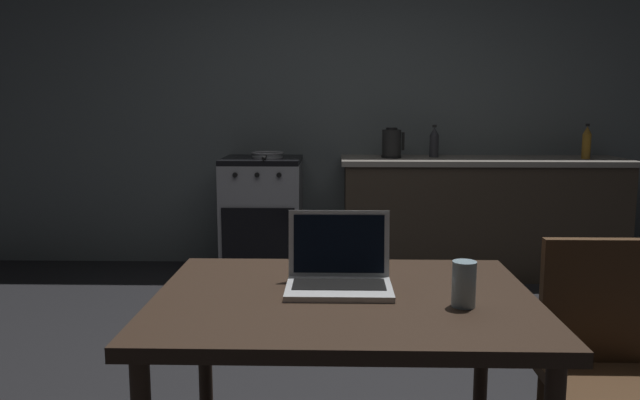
% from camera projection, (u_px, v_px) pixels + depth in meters
% --- Properties ---
extents(ground_plane, '(12.00, 12.00, 0.00)m').
position_uv_depth(ground_plane, '(327.00, 391.00, 2.91)').
color(ground_plane, black).
extents(back_wall, '(6.40, 0.10, 2.82)m').
position_uv_depth(back_wall, '(368.00, 92.00, 5.10)').
color(back_wall, '#5A6263').
rests_on(back_wall, ground_plane).
extents(kitchen_counter, '(2.16, 0.64, 0.91)m').
position_uv_depth(kitchen_counter, '(480.00, 216.00, 4.88)').
color(kitchen_counter, '#382D23').
rests_on(kitchen_counter, ground_plane).
extents(stove_oven, '(0.60, 0.62, 0.91)m').
position_uv_depth(stove_oven, '(263.00, 215.00, 4.92)').
color(stove_oven, gray).
rests_on(stove_oven, ground_plane).
extents(dining_table, '(1.13, 0.86, 0.76)m').
position_uv_depth(dining_table, '(344.00, 320.00, 1.88)').
color(dining_table, '#332319').
rests_on(dining_table, ground_plane).
extents(chair, '(0.40, 0.40, 0.88)m').
position_uv_depth(chair, '(608.00, 360.00, 2.02)').
color(chair, '#4C331E').
rests_on(chair, ground_plane).
extents(laptop, '(0.32, 0.25, 0.23)m').
position_uv_depth(laptop, '(339.00, 273.00, 1.93)').
color(laptop, silver).
rests_on(laptop, dining_table).
extents(electric_kettle, '(0.17, 0.15, 0.23)m').
position_uv_depth(electric_kettle, '(392.00, 143.00, 4.81)').
color(electric_kettle, black).
rests_on(electric_kettle, kitchen_counter).
extents(bottle, '(0.06, 0.06, 0.26)m').
position_uv_depth(bottle, '(587.00, 142.00, 4.72)').
color(bottle, '#8C601E').
rests_on(bottle, kitchen_counter).
extents(frying_pan, '(0.25, 0.43, 0.05)m').
position_uv_depth(frying_pan, '(267.00, 155.00, 4.82)').
color(frying_pan, gray).
rests_on(frying_pan, stove_oven).
extents(drinking_glass, '(0.07, 0.07, 0.13)m').
position_uv_depth(drinking_glass, '(464.00, 284.00, 1.75)').
color(drinking_glass, '#99B7C6').
rests_on(drinking_glass, dining_table).
extents(bottle_b, '(0.07, 0.07, 0.25)m').
position_uv_depth(bottle_b, '(434.00, 142.00, 4.88)').
color(bottle_b, '#2D2D33').
rests_on(bottle_b, kitchen_counter).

